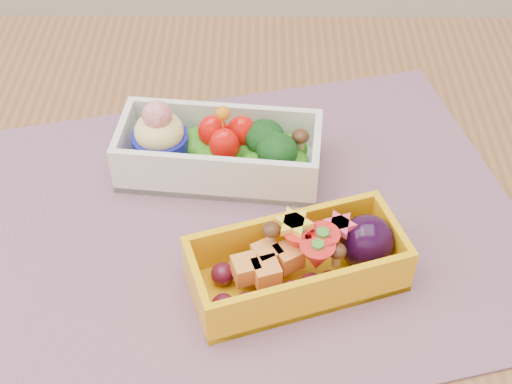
{
  "coord_description": "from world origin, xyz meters",
  "views": [
    {
      "loc": [
        0.06,
        -0.4,
        1.23
      ],
      "look_at": [
        0.05,
        0.04,
        0.79
      ],
      "focal_mm": 50.76,
      "sensor_mm": 36.0,
      "label": 1
    }
  ],
  "objects_px": {
    "placemat": "(248,226)",
    "bento_yellow": "(302,262)",
    "bento_white": "(218,150)",
    "table": "(200,327)"
  },
  "relations": [
    {
      "from": "placemat",
      "to": "bento_white",
      "type": "xyz_separation_m",
      "value": [
        -0.03,
        0.07,
        0.03
      ]
    },
    {
      "from": "bento_white",
      "to": "bento_yellow",
      "type": "relative_size",
      "value": 1.04
    },
    {
      "from": "table",
      "to": "bento_yellow",
      "type": "height_order",
      "value": "bento_yellow"
    },
    {
      "from": "bento_white",
      "to": "table",
      "type": "bearing_deg",
      "value": -92.86
    },
    {
      "from": "table",
      "to": "bento_yellow",
      "type": "relative_size",
      "value": 6.32
    },
    {
      "from": "table",
      "to": "bento_white",
      "type": "xyz_separation_m",
      "value": [
        0.02,
        0.11,
        0.13
      ]
    },
    {
      "from": "placemat",
      "to": "bento_yellow",
      "type": "height_order",
      "value": "bento_yellow"
    },
    {
      "from": "table",
      "to": "bento_white",
      "type": "relative_size",
      "value": 6.07
    },
    {
      "from": "table",
      "to": "bento_yellow",
      "type": "bearing_deg",
      "value": -14.68
    },
    {
      "from": "bento_white",
      "to": "bento_yellow",
      "type": "bearing_deg",
      "value": -55.56
    }
  ]
}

